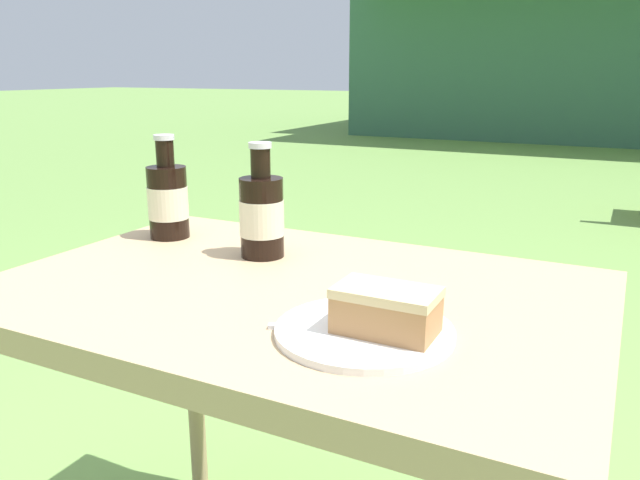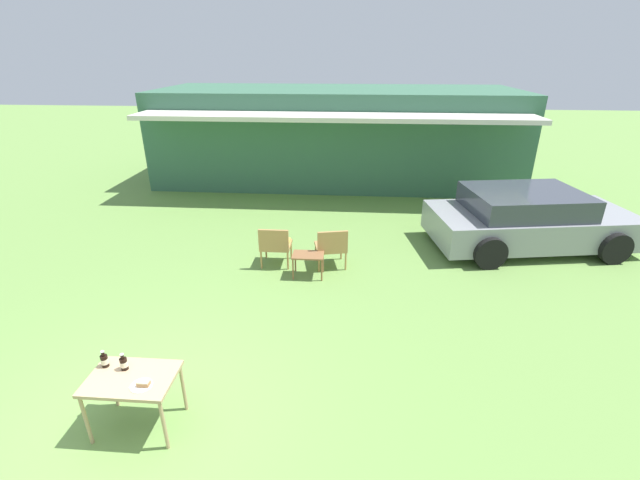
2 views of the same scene
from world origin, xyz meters
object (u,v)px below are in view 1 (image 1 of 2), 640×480
at_px(patio_table, 292,329).
at_px(cake_on_plate, 375,320).
at_px(cola_bottle_near, 262,214).
at_px(cola_bottle_far, 168,199).

distance_m(patio_table, cake_on_plate, 0.25).
xyz_separation_m(cake_on_plate, cola_bottle_near, (-0.32, 0.24, 0.06)).
relative_size(patio_table, cake_on_plate, 4.08).
bearing_deg(patio_table, cola_bottle_near, 136.70).
bearing_deg(cake_on_plate, cola_bottle_far, 154.04).
height_order(cake_on_plate, cola_bottle_far, cola_bottle_far).
relative_size(patio_table, cola_bottle_far, 4.56).
bearing_deg(patio_table, cola_bottle_far, 157.87).
bearing_deg(cake_on_plate, cola_bottle_near, 142.72).
relative_size(cake_on_plate, cola_bottle_near, 1.12).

